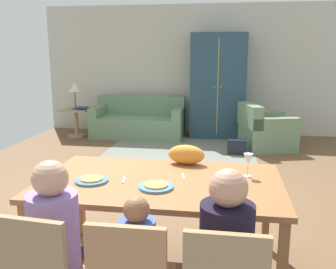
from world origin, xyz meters
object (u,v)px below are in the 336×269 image
person_man (59,253)px  table_lamp (75,88)px  person_woman (225,268)px  cat (186,155)px  dining_table (160,188)px  wine_glass (248,160)px  book_upper (82,107)px  book_lower (83,108)px  plate_near_man (92,180)px  couch (139,122)px  handbag (237,147)px  side_table (76,119)px  armchair (265,131)px  armoire (218,86)px  plate_near_child (156,187)px

person_man → table_lamp: table_lamp is taller
person_woman → cat: bearing=106.8°
dining_table → wine_glass: size_ratio=9.84×
book_upper → book_lower: bearing=85.9°
dining_table → table_lamp: (-2.58, 4.55, 0.31)m
plate_near_man → person_man: size_ratio=0.23×
couch → table_lamp: (-1.27, -0.26, 0.71)m
plate_near_man → couch: bearing=99.4°
couch → person_man: bearing=-81.6°
wine_glass → handbag: 3.55m
wine_glass → side_table: (-3.24, 4.37, -0.52)m
wine_glass → book_lower: (-3.10, 4.41, -0.30)m
couch → armchair: size_ratio=1.77×
plate_near_man → book_lower: 5.09m
armoire → wine_glass: bearing=-85.8°
plate_near_man → wine_glass: wine_glass is taller
person_man → dining_table: bearing=55.5°
person_man → person_woman: (1.00, 0.00, 0.00)m
plate_near_man → side_table: (-2.08, 4.67, -0.39)m
table_lamp → handbag: 3.50m
cat → table_lamp: size_ratio=0.59×
side_table → cat: bearing=-56.4°
table_lamp → plate_near_child: bearing=-61.4°
couch → book_upper: bearing=-166.0°
dining_table → book_upper: 5.14m
dining_table → plate_near_child: size_ratio=7.32×
plate_near_man → handbag: bearing=72.6°
armchair → table_lamp: size_ratio=1.96×
person_man → cat: (0.65, 1.17, 0.33)m
cat → table_lamp: bearing=131.0°
book_lower → book_upper: bearing=-94.1°
wine_glass → book_upper: bearing=125.5°
person_woman → armchair: size_ratio=1.05×
plate_near_child → cat: (0.15, 0.62, 0.08)m
book_upper → handbag: 3.28m
handbag → armchair: bearing=44.3°
book_lower → dining_table: bearing=-62.0°
person_man → couch: size_ratio=0.59×
wine_glass → armoire: bearing=94.2°
dining_table → wine_glass: (0.66, 0.18, 0.20)m
dining_table → armchair: size_ratio=1.73×
person_man → armoire: bearing=82.0°
person_man → handbag: (1.18, 4.38, -0.38)m
cat → side_table: cat is taller
book_upper → table_lamp: bearing=171.4°
cat → handbag: size_ratio=1.00×
plate_near_child → book_lower: bearing=117.1°
couch → table_lamp: 1.47m
person_woman → armchair: (0.68, 4.86, -0.19)m
armchair → plate_near_child: bearing=-105.3°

